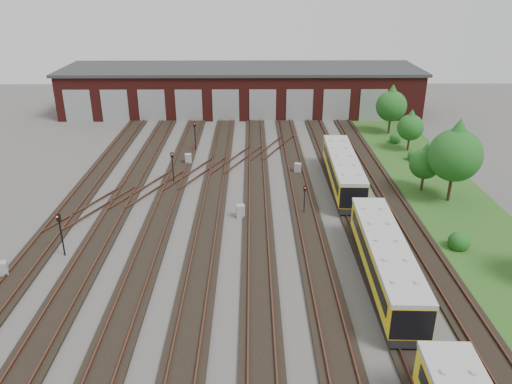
{
  "coord_description": "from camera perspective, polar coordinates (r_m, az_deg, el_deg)",
  "views": [
    {
      "loc": [
        1.53,
        -32.63,
        18.36
      ],
      "look_at": [
        1.85,
        5.03,
        2.0
      ],
      "focal_mm": 35.0,
      "sensor_mm": 36.0,
      "label": 1
    }
  ],
  "objects": [
    {
      "name": "signal_mast_1",
      "position": [
        48.02,
        -9.52,
        3.22
      ],
      "size": [
        0.3,
        0.29,
        3.11
      ],
      "rotation": [
        0.0,
        0.0,
        0.43
      ],
      "color": "black",
      "rests_on": "ground"
    },
    {
      "name": "relay_cabinet_4",
      "position": [
        52.2,
        8.78,
        3.18
      ],
      "size": [
        0.72,
        0.66,
        0.98
      ],
      "primitive_type": "cube",
      "rotation": [
        0.0,
        0.0,
        -0.35
      ],
      "color": "#959799",
      "rests_on": "ground"
    },
    {
      "name": "maintenance_shed",
      "position": [
        74.19,
        -1.7,
        11.68
      ],
      "size": [
        51.0,
        12.5,
        6.35
      ],
      "color": "#4C1613",
      "rests_on": "ground"
    },
    {
      "name": "tree_2",
      "position": [
        45.8,
        21.91,
        4.57
      ],
      "size": [
        4.54,
        4.54,
        7.52
      ],
      "color": "#311E16",
      "rests_on": "ground"
    },
    {
      "name": "relay_cabinet_3",
      "position": [
        50.54,
        4.79,
        2.72
      ],
      "size": [
        0.75,
        0.68,
        1.05
      ],
      "primitive_type": "cube",
      "rotation": [
        0.0,
        0.0,
        -0.28
      ],
      "color": "#959799",
      "rests_on": "ground"
    },
    {
      "name": "tree_3",
      "position": [
        47.88,
        18.8,
        3.47
      ],
      "size": [
        2.81,
        2.81,
        4.66
      ],
      "color": "#311E16",
      "rests_on": "ground"
    },
    {
      "name": "ground",
      "position": [
        37.47,
        -2.78,
        -5.89
      ],
      "size": [
        120.0,
        120.0,
        0.0
      ],
      "primitive_type": "plane",
      "color": "#43413E",
      "rests_on": "ground"
    },
    {
      "name": "grass_verge",
      "position": [
        49.59,
        20.18,
        0.26
      ],
      "size": [
        8.0,
        55.0,
        0.05
      ],
      "primitive_type": "cube",
      "color": "#27531B",
      "rests_on": "ground"
    },
    {
      "name": "relay_cabinet_2",
      "position": [
        41.09,
        -1.8,
        -2.21
      ],
      "size": [
        0.77,
        0.68,
        1.12
      ],
      "primitive_type": "cube",
      "rotation": [
        0.0,
        0.0,
        0.2
      ],
      "color": "#959799",
      "rests_on": "ground"
    },
    {
      "name": "signal_mast_0",
      "position": [
        37.49,
        -21.45,
        -3.96
      ],
      "size": [
        0.32,
        0.31,
        3.29
      ],
      "rotation": [
        0.0,
        0.0,
        -0.35
      ],
      "color": "black",
      "rests_on": "ground"
    },
    {
      "name": "bush_2",
      "position": [
        56.41,
        17.62,
        4.1
      ],
      "size": [
        1.38,
        1.38,
        1.38
      ],
      "primitive_type": "sphere",
      "color": "#164B15",
      "rests_on": "ground"
    },
    {
      "name": "relay_cabinet_1",
      "position": [
        53.33,
        -7.74,
        3.76
      ],
      "size": [
        0.74,
        0.64,
        1.12
      ],
      "primitive_type": "cube",
      "rotation": [
        0.0,
        0.0,
        0.12
      ],
      "color": "#959799",
      "rests_on": "ground"
    },
    {
      "name": "signal_mast_3",
      "position": [
        41.32,
        5.57,
        -0.48
      ],
      "size": [
        0.22,
        0.21,
        2.58
      ],
      "rotation": [
        0.0,
        0.0,
        0.04
      ],
      "color": "black",
      "rests_on": "ground"
    },
    {
      "name": "metro_train",
      "position": [
        33.11,
        14.53,
        -7.48
      ],
      "size": [
        2.88,
        45.41,
        2.76
      ],
      "rotation": [
        0.0,
        0.0,
        -0.04
      ],
      "color": "black",
      "rests_on": "ground"
    },
    {
      "name": "tree_1",
      "position": [
        58.82,
        17.27,
        7.39
      ],
      "size": [
        2.92,
        2.92,
        4.84
      ],
      "color": "#311E16",
      "rests_on": "ground"
    },
    {
      "name": "tree_0",
      "position": [
        64.65,
        15.25,
        9.85
      ],
      "size": [
        3.78,
        3.78,
        6.26
      ],
      "color": "#311E16",
      "rests_on": "ground"
    },
    {
      "name": "bush_1",
      "position": [
        61.95,
        15.65,
        6.0
      ],
      "size": [
        1.35,
        1.35,
        1.35
      ],
      "primitive_type": "sphere",
      "color": "#164B15",
      "rests_on": "ground"
    },
    {
      "name": "relay_cabinet_0",
      "position": [
        37.32,
        -26.97,
        -7.89
      ],
      "size": [
        0.8,
        0.73,
        1.07
      ],
      "primitive_type": "cube",
      "rotation": [
        0.0,
        0.0,
        0.37
      ],
      "color": "#959799",
      "rests_on": "ground"
    },
    {
      "name": "bush_0",
      "position": [
        39.29,
        22.21,
        -5.01
      ],
      "size": [
        1.56,
        1.56,
        1.56
      ],
      "primitive_type": "sphere",
      "color": "#164B15",
      "rests_on": "ground"
    },
    {
      "name": "track_network",
      "position": [
        37.94,
        -3.0,
        -5.31
      ],
      "size": [
        30.4,
        70.0,
        0.33
      ],
      "color": "black",
      "rests_on": "ground"
    },
    {
      "name": "signal_mast_2",
      "position": [
        56.7,
        -6.99,
        6.76
      ],
      "size": [
        0.3,
        0.28,
        3.46
      ],
      "rotation": [
        0.0,
        0.0,
        0.14
      ],
      "color": "black",
      "rests_on": "ground"
    }
  ]
}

